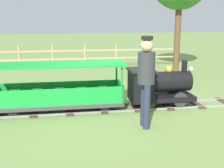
{
  "coord_description": "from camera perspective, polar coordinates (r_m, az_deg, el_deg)",
  "views": [
    {
      "loc": [
        5.73,
        -1.04,
        1.92
      ],
      "look_at": [
        0.0,
        -0.1,
        0.55
      ],
      "focal_mm": 45.31,
      "sensor_mm": 36.0,
      "label": 1
    }
  ],
  "objects": [
    {
      "name": "track",
      "position": [
        6.08,
        -1.87,
        -4.96
      ],
      "size": [
        0.71,
        6.4,
        0.04
      ],
      "color": "gray",
      "rests_on": "ground_plane"
    },
    {
      "name": "conductor_person",
      "position": [
        4.91,
        6.9,
        1.85
      ],
      "size": [
        0.3,
        0.3,
        1.62
      ],
      "color": "#282D47",
      "rests_on": "ground_plane"
    },
    {
      "name": "fence_section",
      "position": [
        11.08,
        -5.45,
        5.76
      ],
      "size": [
        0.08,
        7.48,
        0.9
      ],
      "color": "tan",
      "rests_on": "ground_plane"
    },
    {
      "name": "locomotive",
      "position": [
        6.22,
        9.24,
        -0.25
      ],
      "size": [
        0.67,
        1.45,
        0.97
      ],
      "color": "black",
      "rests_on": "ground_plane"
    },
    {
      "name": "ground_plane",
      "position": [
        6.13,
        0.89,
        -4.97
      ],
      "size": [
        60.0,
        60.0,
        0.0
      ],
      "primitive_type": "plane",
      "color": "#75934C"
    },
    {
      "name": "passenger_car",
      "position": [
        5.93,
        -10.56,
        -1.61
      ],
      "size": [
        0.77,
        2.7,
        0.97
      ],
      "color": "#3F3F3F",
      "rests_on": "ground_plane"
    }
  ]
}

